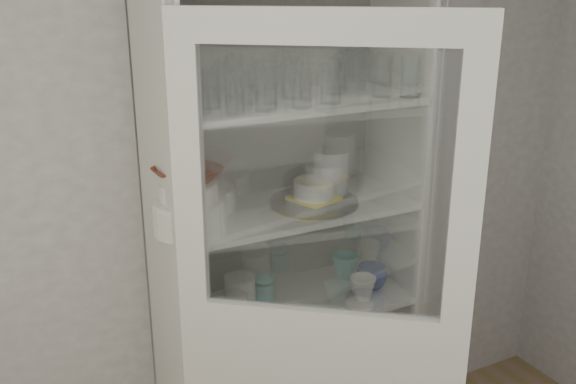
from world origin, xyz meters
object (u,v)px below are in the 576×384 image
pantry_cabinet (281,275)px  yellow_trivet (314,198)px  goblet_3 (340,68)px  tin_box (333,371)px  white_ramekin (314,189)px  measuring_cups (216,327)px  mug_blue (371,277)px  teal_jar (264,290)px  plate_stack_front (190,215)px  mug_white (363,288)px  goblet_1 (234,74)px  cream_bowl (189,191)px  glass_platter (314,202)px  grey_bowl_stack (331,173)px  white_canister (240,294)px  terracotta_bowl (188,175)px  cupboard_door (319,373)px  goblet_2 (282,69)px  goblet_0 (169,79)px  plate_stack_back (206,198)px  mug_teal (345,266)px

pantry_cabinet → yellow_trivet: (0.09, -0.10, 0.35)m
goblet_3 → tin_box: (-0.09, -0.15, -1.25)m
white_ramekin → measuring_cups: (-0.43, -0.06, -0.44)m
mug_blue → teal_jar: teal_jar is taller
plate_stack_front → measuring_cups: size_ratio=2.40×
mug_white → goblet_1: bearing=170.3°
cream_bowl → glass_platter: 0.52m
mug_blue → yellow_trivet: bearing=168.2°
goblet_1 → tin_box: bearing=-21.5°
goblet_3 → grey_bowl_stack: 0.41m
teal_jar → measuring_cups: size_ratio=0.96×
measuring_cups → teal_jar: bearing=26.9°
grey_bowl_stack → mug_blue: size_ratio=1.45×
mug_blue → white_canister: white_canister is taller
terracotta_bowl → white_canister: (0.21, 0.09, -0.53)m
glass_platter → yellow_trivet: bearing=0.0°
cupboard_door → white_ramekin: 0.68m
goblet_3 → goblet_1: bearing=-179.4°
yellow_trivet → goblet_2: bearing=109.2°
pantry_cabinet → tin_box: pantry_cabinet is taller
goblet_3 → yellow_trivet: size_ratio=1.01×
goblet_0 → plate_stack_back: goblet_0 is taller
mug_white → cream_bowl: bearing=-164.6°
goblet_3 → plate_stack_back: size_ratio=0.73×
plate_stack_back → goblet_2: bearing=4.1°
plate_stack_back → yellow_trivet: size_ratio=1.38×
goblet_0 → grey_bowl_stack: goblet_0 is taller
mug_white → white_canister: white_canister is taller
plate_stack_front → yellow_trivet: bearing=4.5°
mug_teal → tin_box: mug_teal is taller
mug_white → white_canister: size_ratio=0.75×
goblet_0 → goblet_2: size_ratio=1.02×
pantry_cabinet → glass_platter: bearing=-49.4°
grey_bowl_stack → cupboard_door: bearing=-123.2°
goblet_1 → white_ramekin: (0.25, -0.15, -0.42)m
teal_jar → goblet_1: bearing=130.2°
terracotta_bowl → cream_bowl: bearing=0.0°
cream_bowl → glass_platter: size_ratio=0.57×
plate_stack_front → cupboard_door: bearing=-57.6°
grey_bowl_stack → measuring_cups: bearing=-167.1°
cream_bowl → yellow_trivet: 0.51m
measuring_cups → white_canister: 0.18m
yellow_trivet → mug_blue: bearing=-5.1°
cupboard_door → glass_platter: size_ratio=5.98×
mug_blue → tin_box: mug_blue is taller
mug_white → tin_box: size_ratio=0.52×
cream_bowl → yellow_trivet: cream_bowl is taller
mug_teal → mug_blue: bearing=-67.5°
plate_stack_front → cream_bowl: size_ratio=1.30×
cream_bowl → tin_box: size_ratio=0.96×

